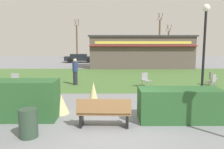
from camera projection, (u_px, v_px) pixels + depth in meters
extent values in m
plane|color=slate|center=(118.00, 129.00, 7.04)|extent=(80.00, 80.00, 0.00)
cube|color=#446B33|center=(114.00, 77.00, 17.98)|extent=(36.00, 12.00, 0.01)
cube|color=olive|center=(104.00, 113.00, 7.21)|extent=(1.72, 0.54, 0.06)
cube|color=olive|center=(104.00, 106.00, 6.96)|extent=(1.70, 0.18, 0.44)
cube|color=black|center=(81.00, 119.00, 7.27)|extent=(0.09, 0.44, 0.45)
cube|color=black|center=(127.00, 120.00, 7.22)|extent=(0.09, 0.44, 0.45)
cube|color=olive|center=(79.00, 109.00, 7.22)|extent=(0.07, 0.44, 0.06)
cube|color=olive|center=(130.00, 109.00, 7.18)|extent=(0.07, 0.44, 0.06)
cube|color=#28562B|center=(21.00, 100.00, 7.93)|extent=(2.51, 1.10, 1.37)
cube|color=#28562B|center=(179.00, 105.00, 7.77)|extent=(2.77, 1.10, 1.11)
cone|color=#D1BC7F|center=(94.00, 95.00, 9.13)|extent=(0.54, 0.54, 1.13)
cone|color=#D1BC7F|center=(59.00, 101.00, 8.57)|extent=(0.77, 0.77, 0.95)
cylinder|color=black|center=(202.00, 94.00, 11.50)|extent=(0.22, 0.22, 0.20)
cylinder|color=black|center=(204.00, 55.00, 11.23)|extent=(0.12, 0.12, 4.19)
sphere|color=white|center=(206.00, 8.00, 10.92)|extent=(0.36, 0.36, 0.36)
cylinder|color=#2D4233|center=(28.00, 123.00, 6.38)|extent=(0.52, 0.52, 0.83)
cube|color=#594C47|center=(141.00, 52.00, 25.06)|extent=(10.94, 3.74, 3.33)
cube|color=#333338|center=(141.00, 36.00, 24.82)|extent=(11.24, 4.04, 0.16)
cube|color=maroon|center=(143.00, 46.00, 22.93)|extent=(11.04, 0.36, 0.08)
cube|color=#D8CC4C|center=(143.00, 43.00, 23.04)|extent=(9.84, 0.04, 0.28)
cube|color=gray|center=(214.00, 79.00, 14.23)|extent=(0.50, 0.50, 0.04)
cube|color=gray|center=(210.00, 75.00, 14.23)|extent=(0.10, 0.44, 0.44)
cylinder|color=gray|center=(217.00, 83.00, 14.05)|extent=(0.03, 0.03, 0.45)
cylinder|color=gray|center=(216.00, 82.00, 14.42)|extent=(0.03, 0.03, 0.45)
cylinder|color=gray|center=(211.00, 83.00, 14.10)|extent=(0.03, 0.03, 0.45)
cylinder|color=gray|center=(209.00, 82.00, 14.47)|extent=(0.03, 0.03, 0.45)
cube|color=gray|center=(16.00, 80.00, 13.66)|extent=(0.53, 0.53, 0.04)
cube|color=gray|center=(15.00, 77.00, 13.44)|extent=(0.44, 0.13, 0.44)
cylinder|color=gray|center=(20.00, 83.00, 13.91)|extent=(0.03, 0.03, 0.45)
cylinder|color=gray|center=(14.00, 83.00, 13.83)|extent=(0.03, 0.03, 0.45)
cylinder|color=gray|center=(19.00, 84.00, 13.55)|extent=(0.03, 0.03, 0.45)
cylinder|color=gray|center=(12.00, 84.00, 13.46)|extent=(0.03, 0.03, 0.45)
cube|color=gray|center=(210.00, 82.00, 13.03)|extent=(0.62, 0.62, 0.04)
cube|color=gray|center=(214.00, 79.00, 12.85)|extent=(0.36, 0.32, 0.44)
cylinder|color=gray|center=(208.00, 85.00, 13.32)|extent=(0.03, 0.03, 0.45)
cylinder|color=gray|center=(205.00, 86.00, 13.07)|extent=(0.03, 0.03, 0.45)
cylinder|color=gray|center=(215.00, 86.00, 13.04)|extent=(0.03, 0.03, 0.45)
cylinder|color=gray|center=(212.00, 87.00, 12.79)|extent=(0.03, 0.03, 0.45)
cube|color=gray|center=(146.00, 80.00, 13.57)|extent=(0.59, 0.59, 0.04)
cube|color=gray|center=(144.00, 76.00, 13.71)|extent=(0.41, 0.24, 0.44)
cylinder|color=gray|center=(146.00, 85.00, 13.35)|extent=(0.03, 0.03, 0.45)
cylinder|color=gray|center=(151.00, 84.00, 13.52)|extent=(0.03, 0.03, 0.45)
cylinder|color=gray|center=(142.00, 84.00, 13.68)|extent=(0.03, 0.03, 0.45)
cylinder|color=gray|center=(147.00, 83.00, 13.86)|extent=(0.03, 0.03, 0.45)
cylinder|color=#23232D|center=(75.00, 78.00, 14.54)|extent=(0.28, 0.28, 0.85)
cylinder|color=navy|center=(75.00, 67.00, 14.44)|extent=(0.34, 0.34, 0.62)
sphere|color=beige|center=(75.00, 60.00, 14.39)|extent=(0.22, 0.22, 0.22)
cube|color=black|center=(80.00, 58.00, 32.00)|extent=(4.28, 2.00, 0.60)
cube|color=black|center=(79.00, 55.00, 31.94)|extent=(2.38, 1.69, 0.44)
cylinder|color=black|center=(89.00, 60.00, 33.01)|extent=(0.65, 0.25, 0.64)
cylinder|color=black|center=(89.00, 61.00, 31.19)|extent=(0.65, 0.25, 0.64)
cylinder|color=black|center=(71.00, 60.00, 32.88)|extent=(0.65, 0.25, 0.64)
cylinder|color=black|center=(70.00, 61.00, 31.06)|extent=(0.65, 0.25, 0.64)
cylinder|color=brown|center=(77.00, 42.00, 39.39)|extent=(0.28, 0.28, 5.78)
cylinder|color=brown|center=(79.00, 22.00, 39.03)|extent=(0.25, 0.58, 1.12)
cylinder|color=brown|center=(76.00, 22.00, 39.23)|extent=(0.54, 0.36, 1.12)
cylinder|color=brown|center=(75.00, 22.00, 38.62)|extent=(0.54, 0.35, 1.12)
cylinder|color=brown|center=(168.00, 45.00, 37.26)|extent=(0.28, 0.28, 4.64)
cylinder|color=brown|center=(171.00, 28.00, 36.98)|extent=(0.25, 0.58, 1.12)
cylinder|color=brown|center=(167.00, 28.00, 37.17)|extent=(0.54, 0.36, 1.12)
cylinder|color=brown|center=(168.00, 28.00, 36.57)|extent=(0.54, 0.35, 1.12)
cylinder|color=brown|center=(159.00, 40.00, 37.00)|extent=(0.28, 0.28, 6.47)
cylinder|color=brown|center=(162.00, 17.00, 36.60)|extent=(0.25, 0.58, 1.12)
cylinder|color=brown|center=(159.00, 17.00, 36.79)|extent=(0.54, 0.36, 1.12)
cylinder|color=brown|center=(159.00, 16.00, 36.19)|extent=(0.54, 0.35, 1.12)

